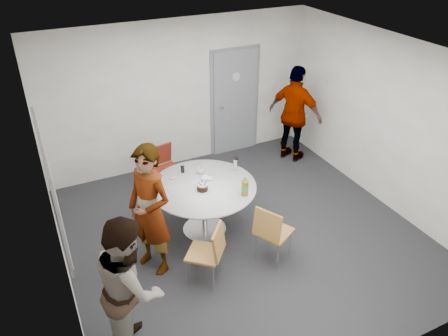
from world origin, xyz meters
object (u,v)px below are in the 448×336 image
chair_near_left (210,249)px  person_main (150,211)px  chair_near_right (271,230)px  person_left (131,286)px  person_right (295,115)px  door (235,102)px  chair_far (165,164)px  table (205,192)px  whiteboard (51,185)px

chair_near_left → person_main: (-0.58, 0.58, 0.40)m
person_main → chair_near_right: bearing=39.0°
person_left → person_right: (3.90, 2.84, 0.06)m
door → person_left: door is taller
chair_far → person_main: (-0.78, -1.76, 0.42)m
door → person_right: (0.85, -0.81, -0.10)m
chair_near_left → person_right: size_ratio=0.47×
table → chair_near_right: table is taller
chair_far → whiteboard: bearing=27.0°
whiteboard → table: size_ratio=1.24×
door → person_left: bearing=-129.9°
chair_far → person_right: 2.60m
table → person_right: (2.41, 1.32, 0.24)m
chair_near_right → person_right: person_right is taller
table → chair_far: (-0.16, 1.34, -0.18)m
person_right → person_left: bearing=98.4°
table → door: bearing=53.9°
whiteboard → door: bearing=32.7°
door → chair_near_right: size_ratio=2.38×
door → whiteboard: bearing=-147.3°
chair_near_left → chair_far: chair_near_left is taller
chair_near_right → chair_far: chair_near_right is taller
person_main → door: bearing=106.6°
door → table: (-1.56, -2.14, -0.34)m
whiteboard → table: 2.15m
chair_far → chair_near_left: bearing=73.1°
chair_near_left → person_main: person_main is taller
door → chair_near_left: size_ratio=2.46×
door → person_right: bearing=-43.7°
person_right → door: bearing=18.7°
person_main → person_right: (3.35, 1.74, 0.00)m
chair_near_right → person_left: person_left is taller
whiteboard → chair_far: (1.84, 1.49, -0.95)m
chair_near_left → chair_far: size_ratio=1.04×
table → chair_near_right: 1.14m
door → table: 2.66m
chair_near_right → person_left: bearing=-103.9°
whiteboard → chair_far: 2.55m
person_main → person_left: person_main is taller
chair_far → person_main: person_main is taller
chair_near_right → person_main: 1.62m
chair_far → person_left: bearing=53.1°
door → person_right: size_ratio=1.15×
whiteboard → chair_near_left: size_ratio=2.21×
table → person_left: bearing=-134.6°
door → chair_near_left: door is taller
table → person_right: person_right is taller
door → person_main: size_ratio=1.15×
person_main → table: bearing=84.9°
door → chair_far: 1.97m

